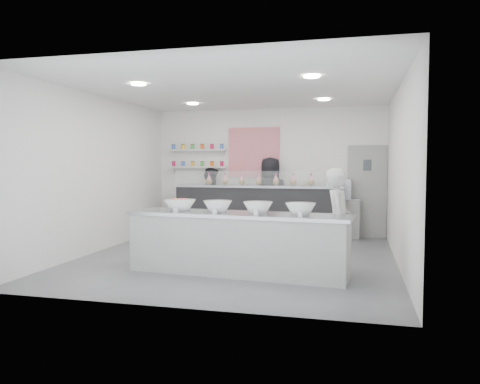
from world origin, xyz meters
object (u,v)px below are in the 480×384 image
object	(u,v)px
prep_counter	(238,243)
woman_prep	(338,221)
espresso_machine	(339,189)
staff_left	(210,200)
back_bar	(259,211)
espresso_ledge	(333,218)
staff_right	(270,196)

from	to	relation	value
prep_counter	woman_prep	size ratio (longest dim) A/B	2.12
espresso_machine	staff_left	xyz separation A→B (m)	(-3.03, -0.07, -0.32)
back_bar	staff_left	size ratio (longest dim) A/B	2.43
prep_counter	espresso_ledge	bearing A→B (deg)	77.51
staff_left	staff_right	bearing A→B (deg)	-155.23
espresso_ledge	staff_right	world-z (taller)	staff_right
espresso_ledge	espresso_machine	size ratio (longest dim) A/B	2.16
espresso_machine	woman_prep	world-z (taller)	woman_prep
prep_counter	woman_prep	world-z (taller)	woman_prep
espresso_ledge	staff_right	xyz separation A→B (m)	(-1.44, -0.07, 0.47)
prep_counter	staff_left	world-z (taller)	staff_left
woman_prep	staff_left	bearing A→B (deg)	41.52
espresso_ledge	espresso_machine	xyz separation A→B (m)	(0.12, 0.00, 0.66)
espresso_machine	woman_prep	distance (m)	3.63
staff_left	staff_right	xyz separation A→B (m)	(1.47, 0.00, 0.13)
back_bar	woman_prep	distance (m)	3.82
espresso_machine	prep_counter	bearing A→B (deg)	-109.01
espresso_ledge	woman_prep	world-z (taller)	woman_prep
back_bar	woman_prep	bearing A→B (deg)	-59.37
back_bar	woman_prep	xyz separation A→B (m)	(1.93, -3.29, 0.22)
woman_prep	back_bar	bearing A→B (deg)	30.04
back_bar	staff_right	bearing A→B (deg)	47.72
back_bar	espresso_machine	distance (m)	1.89
espresso_ledge	staff_right	distance (m)	1.52
staff_left	staff_right	world-z (taller)	staff_right
espresso_ledge	woman_prep	xyz separation A→B (m)	(0.26, -3.61, 0.36)
woman_prep	staff_left	xyz separation A→B (m)	(-3.17, 3.54, -0.02)
back_bar	espresso_ledge	world-z (taller)	back_bar
prep_counter	back_bar	distance (m)	3.66
espresso_machine	staff_left	bearing A→B (deg)	-178.59
espresso_machine	woman_prep	size ratio (longest dim) A/B	0.34
espresso_machine	espresso_ledge	bearing A→B (deg)	180.00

